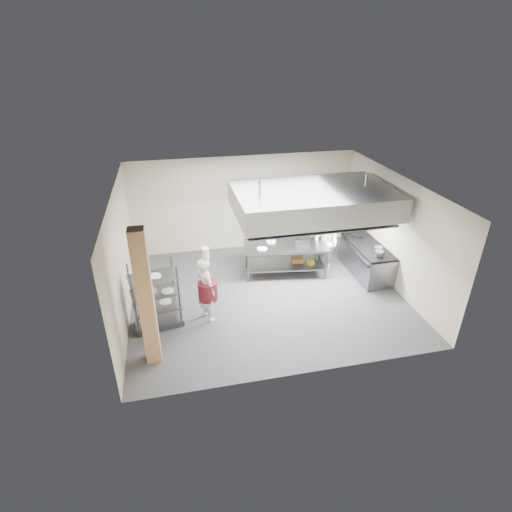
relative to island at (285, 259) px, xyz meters
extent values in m
plane|color=#38383A|center=(-0.80, -0.99, -0.46)|extent=(7.00, 7.00, 0.00)
plane|color=silver|center=(-0.80, -0.99, 2.54)|extent=(7.00, 7.00, 0.00)
plane|color=#B7AB92|center=(-0.80, 2.01, 1.04)|extent=(7.00, 0.00, 7.00)
plane|color=#B7AB92|center=(-4.30, -0.99, 1.04)|extent=(0.00, 6.00, 6.00)
plane|color=#B7AB92|center=(2.70, -0.99, 1.04)|extent=(0.00, 6.00, 6.00)
cube|color=tan|center=(-3.70, -2.89, 1.04)|extent=(0.30, 0.30, 3.00)
cube|color=gray|center=(0.50, -0.59, 1.94)|extent=(4.00, 2.50, 0.60)
cube|color=white|center=(-0.40, -0.59, 1.62)|extent=(1.60, 0.12, 0.04)
cube|color=white|center=(1.40, -0.59, 1.62)|extent=(1.60, 0.12, 0.04)
cube|color=gray|center=(1.00, 1.85, 1.04)|extent=(1.50, 0.28, 0.04)
cube|color=gray|center=(0.00, 0.00, 0.42)|extent=(2.46, 1.29, 0.06)
cube|color=slate|center=(0.00, 0.00, -0.16)|extent=(2.26, 1.17, 0.04)
cube|color=slate|center=(2.28, -0.49, -0.04)|extent=(0.80, 2.00, 0.84)
cube|color=black|center=(2.28, -0.49, 0.41)|extent=(0.78, 1.96, 0.06)
imported|color=white|center=(-2.44, -1.70, 0.36)|extent=(0.61, 0.71, 1.64)
imported|color=silver|center=(1.19, -0.02, 0.40)|extent=(0.92, 1.02, 1.71)
imported|color=white|center=(-3.80, -1.83, 0.41)|extent=(0.75, 1.10, 1.73)
cube|color=slate|center=(0.49, -0.07, 0.55)|extent=(0.49, 0.43, 0.20)
cube|color=olive|center=(0.37, -0.01, -0.06)|extent=(0.38, 0.28, 0.15)
cylinder|color=gray|center=(2.35, -0.95, 0.52)|extent=(0.23, 0.23, 0.16)
cylinder|color=white|center=(-3.60, -1.71, 0.07)|extent=(0.28, 0.28, 0.05)
camera|label=1|loc=(-3.00, -9.70, 5.40)|focal=28.00mm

